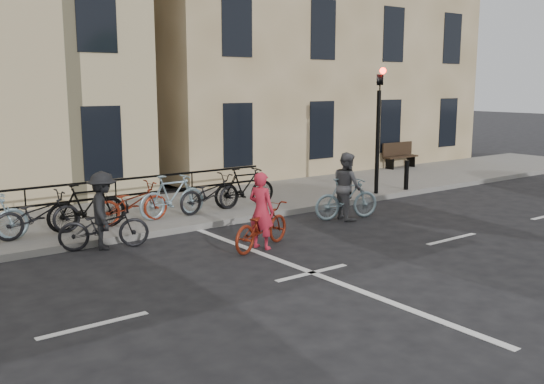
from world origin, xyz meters
TOP-DOWN VIEW (x-y plane):
  - ground at (0.00, 0.00)m, footprint 120.00×120.00m
  - building_east at (9.00, 13.00)m, footprint 14.00×10.00m
  - traffic_light at (6.20, 4.34)m, footprint 0.18×0.30m
  - bollard_east at (5.00, 4.25)m, footprint 0.14×0.14m
  - bollard_west at (7.40, 4.25)m, footprint 0.14×0.14m
  - bench at (11.00, 7.73)m, footprint 1.60×0.41m
  - parked_bikes at (-2.82, 5.04)m, footprint 11.45×1.23m
  - cyclist_pink at (0.25, 1.89)m, footprint 1.88×1.19m
  - cyclist_grey at (3.55, 2.84)m, footprint 1.80×0.95m
  - cyclist_dark at (-2.35, 3.78)m, footprint 1.90×1.17m

SIDE VIEW (x-z plane):
  - ground at x=0.00m, z-range 0.00..0.00m
  - cyclist_pink at x=0.25m, z-range -0.24..1.34m
  - bollard_east at x=5.00m, z-range 0.15..1.05m
  - bollard_west at x=7.40m, z-range 0.15..1.05m
  - cyclist_dark at x=-2.35m, z-range -0.17..1.43m
  - parked_bikes at x=-2.82m, z-range 0.12..1.17m
  - bench at x=11.00m, z-range 0.19..1.16m
  - cyclist_grey at x=3.55m, z-range -0.16..1.52m
  - traffic_light at x=6.20m, z-range 0.50..4.40m
  - building_east at x=9.00m, z-range 0.15..12.15m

